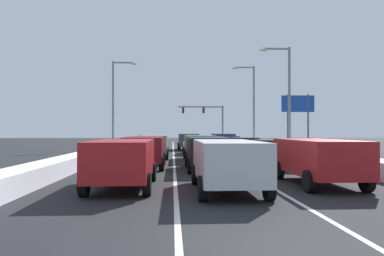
# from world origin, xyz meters

# --- Properties ---
(ground_plane) EXTENTS (145.69, 145.69, 0.00)m
(ground_plane) POSITION_xyz_m (0.00, 22.41, 0.00)
(ground_plane) COLOR black
(lane_stripe_between_right_lane_and_center_lane) EXTENTS (0.14, 61.64, 0.01)m
(lane_stripe_between_right_lane_and_center_lane) POSITION_xyz_m (1.70, 28.02, 0.00)
(lane_stripe_between_right_lane_and_center_lane) COLOR silver
(lane_stripe_between_right_lane_and_center_lane) RESTS_ON ground
(lane_stripe_between_center_lane_and_left_lane) EXTENTS (0.14, 61.64, 0.01)m
(lane_stripe_between_center_lane_and_left_lane) POSITION_xyz_m (-1.70, 28.02, 0.00)
(lane_stripe_between_center_lane_and_left_lane) COLOR silver
(lane_stripe_between_center_lane_and_left_lane) RESTS_ON ground
(snow_bank_right_shoulder) EXTENTS (1.37, 61.64, 0.75)m
(snow_bank_right_shoulder) POSITION_xyz_m (7.00, 28.02, 0.37)
(snow_bank_right_shoulder) COLOR white
(snow_bank_right_shoulder) RESTS_ON ground
(snow_bank_left_shoulder) EXTENTS (1.23, 61.64, 0.72)m
(snow_bank_left_shoulder) POSITION_xyz_m (-7.00, 28.02, 0.36)
(snow_bank_left_shoulder) COLOR white
(snow_bank_left_shoulder) RESTS_ON ground
(suv_red_right_lane_nearest) EXTENTS (2.16, 4.90, 1.67)m
(suv_red_right_lane_nearest) POSITION_xyz_m (3.56, 7.82, 1.02)
(suv_red_right_lane_nearest) COLOR maroon
(suv_red_right_lane_nearest) RESTS_ON ground
(sedan_maroon_right_lane_second) EXTENTS (2.00, 4.50, 1.51)m
(sedan_maroon_right_lane_second) POSITION_xyz_m (3.49, 14.28, 0.76)
(sedan_maroon_right_lane_second) COLOR maroon
(sedan_maroon_right_lane_second) RESTS_ON ground
(sedan_tan_right_lane_third) EXTENTS (2.00, 4.50, 1.51)m
(sedan_tan_right_lane_third) POSITION_xyz_m (3.35, 20.66, 0.76)
(sedan_tan_right_lane_third) COLOR #937F60
(sedan_tan_right_lane_third) RESTS_ON ground
(sedan_gray_right_lane_fourth) EXTENTS (2.00, 4.50, 1.51)m
(sedan_gray_right_lane_fourth) POSITION_xyz_m (3.16, 27.04, 0.76)
(sedan_gray_right_lane_fourth) COLOR slate
(sedan_gray_right_lane_fourth) RESTS_ON ground
(suv_navy_right_lane_fifth) EXTENTS (2.16, 4.90, 1.67)m
(suv_navy_right_lane_fifth) POSITION_xyz_m (3.51, 33.33, 1.02)
(suv_navy_right_lane_fifth) COLOR navy
(suv_navy_right_lane_fifth) RESTS_ON ground
(suv_silver_center_lane_nearest) EXTENTS (2.16, 4.90, 1.67)m
(suv_silver_center_lane_nearest) POSITION_xyz_m (0.00, 6.54, 1.02)
(suv_silver_center_lane_nearest) COLOR #B7BABF
(suv_silver_center_lane_nearest) RESTS_ON ground
(suv_black_center_lane_second) EXTENTS (2.16, 4.90, 1.67)m
(suv_black_center_lane_second) POSITION_xyz_m (-0.03, 13.20, 1.02)
(suv_black_center_lane_second) COLOR black
(suv_black_center_lane_second) RESTS_ON ground
(suv_green_center_lane_third) EXTENTS (2.16, 4.90, 1.67)m
(suv_green_center_lane_third) POSITION_xyz_m (0.07, 19.49, 1.02)
(suv_green_center_lane_third) COLOR #1E5633
(suv_green_center_lane_third) RESTS_ON ground
(sedan_white_center_lane_fourth) EXTENTS (2.00, 4.50, 1.51)m
(sedan_white_center_lane_fourth) POSITION_xyz_m (0.09, 26.14, 0.76)
(sedan_white_center_lane_fourth) COLOR silver
(sedan_white_center_lane_fourth) RESTS_ON ground
(suv_charcoal_center_lane_fifth) EXTENTS (2.16, 4.90, 1.67)m
(suv_charcoal_center_lane_fifth) POSITION_xyz_m (-0.16, 32.93, 1.02)
(suv_charcoal_center_lane_fifth) COLOR #38383D
(suv_charcoal_center_lane_fifth) RESTS_ON ground
(suv_red_left_lane_nearest) EXTENTS (2.16, 4.90, 1.67)m
(suv_red_left_lane_nearest) POSITION_xyz_m (-3.54, 7.50, 1.02)
(suv_red_left_lane_nearest) COLOR maroon
(suv_red_left_lane_nearest) RESTS_ON ground
(suv_maroon_left_lane_second) EXTENTS (2.16, 4.90, 1.67)m
(suv_maroon_left_lane_second) POSITION_xyz_m (-3.30, 14.53, 1.02)
(suv_maroon_left_lane_second) COLOR maroon
(suv_maroon_left_lane_second) RESTS_ON ground
(suv_tan_left_lane_third) EXTENTS (2.16, 4.90, 1.67)m
(suv_tan_left_lane_third) POSITION_xyz_m (-3.17, 21.33, 1.02)
(suv_tan_left_lane_third) COLOR #937F60
(suv_tan_left_lane_third) RESTS_ON ground
(suv_gray_left_lane_fourth) EXTENTS (2.16, 4.90, 1.67)m
(suv_gray_left_lane_fourth) POSITION_xyz_m (-3.59, 27.52, 1.02)
(suv_gray_left_lane_fourth) COLOR slate
(suv_gray_left_lane_fourth) RESTS_ON ground
(sedan_navy_left_lane_fifth) EXTENTS (2.00, 4.50, 1.51)m
(sedan_navy_left_lane_fifth) POSITION_xyz_m (-3.56, 33.92, 0.76)
(sedan_navy_left_lane_fifth) COLOR navy
(sedan_navy_left_lane_fifth) RESTS_ON ground
(traffic_light_gantry) EXTENTS (7.54, 0.47, 6.20)m
(traffic_light_gantry) POSITION_xyz_m (4.27, 56.02, 4.50)
(traffic_light_gantry) COLOR slate
(traffic_light_gantry) RESTS_ON ground
(street_lamp_right_near) EXTENTS (2.66, 0.36, 9.06)m
(street_lamp_right_near) POSITION_xyz_m (7.74, 25.22, 5.36)
(street_lamp_right_near) COLOR gray
(street_lamp_right_near) RESTS_ON ground
(street_lamp_right_mid) EXTENTS (2.66, 0.36, 9.39)m
(street_lamp_right_mid) POSITION_xyz_m (7.20, 36.42, 5.53)
(street_lamp_right_mid) COLOR gray
(street_lamp_right_mid) RESTS_ON ground
(street_lamp_left_mid) EXTENTS (2.66, 0.36, 9.42)m
(street_lamp_left_mid) POSITION_xyz_m (-7.80, 34.28, 5.54)
(street_lamp_left_mid) COLOR gray
(street_lamp_left_mid) RESTS_ON ground
(roadside_sign_right) EXTENTS (3.20, 0.16, 5.50)m
(roadside_sign_right) POSITION_xyz_m (10.31, 29.57, 4.02)
(roadside_sign_right) COLOR #59595B
(roadside_sign_right) RESTS_ON ground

